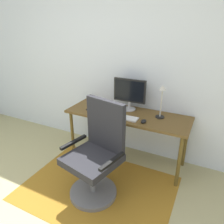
# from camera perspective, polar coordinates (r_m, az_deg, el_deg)

# --- Properties ---
(wall_back) EXTENTS (6.00, 0.10, 2.60)m
(wall_back) POSITION_cam_1_polar(r_m,az_deg,el_deg) (3.16, -2.23, 13.40)
(wall_back) COLOR silver
(wall_back) RESTS_ON ground
(area_rug) EXTENTS (1.73, 1.26, 0.01)m
(area_rug) POSITION_cam_1_polar(r_m,az_deg,el_deg) (2.70, -3.82, -19.58)
(area_rug) COLOR olive
(area_rug) RESTS_ON ground
(desk) EXTENTS (1.62, 0.57, 0.72)m
(desk) POSITION_cam_1_polar(r_m,az_deg,el_deg) (2.83, 4.07, -1.79)
(desk) COLOR brown
(desk) RESTS_ON ground
(monitor) EXTENTS (0.44, 0.18, 0.43)m
(monitor) POSITION_cam_1_polar(r_m,az_deg,el_deg) (2.85, 4.69, 5.31)
(monitor) COLOR #B2B2B7
(monitor) RESTS_ON desk
(keyboard) EXTENTS (0.43, 0.13, 0.02)m
(keyboard) POSITION_cam_1_polar(r_m,az_deg,el_deg) (2.68, 2.47, -1.30)
(keyboard) COLOR white
(keyboard) RESTS_ON desk
(computer_mouse) EXTENTS (0.06, 0.10, 0.03)m
(computer_mouse) POSITION_cam_1_polar(r_m,az_deg,el_deg) (2.57, 8.42, -2.46)
(computer_mouse) COLOR black
(computer_mouse) RESTS_ON desk
(coffee_cup) EXTENTS (0.09, 0.09, 0.10)m
(coffee_cup) POSITION_cam_1_polar(r_m,az_deg,el_deg) (2.92, -2.84, 1.69)
(coffee_cup) COLOR #81540A
(coffee_cup) RESTS_ON desk
(cell_phone) EXTENTS (0.10, 0.15, 0.01)m
(cell_phone) POSITION_cam_1_polar(r_m,az_deg,el_deg) (2.95, -5.59, 0.87)
(cell_phone) COLOR black
(cell_phone) RESTS_ON desk
(desk_lamp) EXTENTS (0.11, 0.11, 0.42)m
(desk_lamp) POSITION_cam_1_polar(r_m,az_deg,el_deg) (2.66, 13.13, 3.90)
(desk_lamp) COLOR black
(desk_lamp) RESTS_ON desk
(office_chair) EXTENTS (0.66, 0.62, 1.09)m
(office_chair) POSITION_cam_1_polar(r_m,az_deg,el_deg) (2.39, -4.16, -12.17)
(office_chair) COLOR slate
(office_chair) RESTS_ON ground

